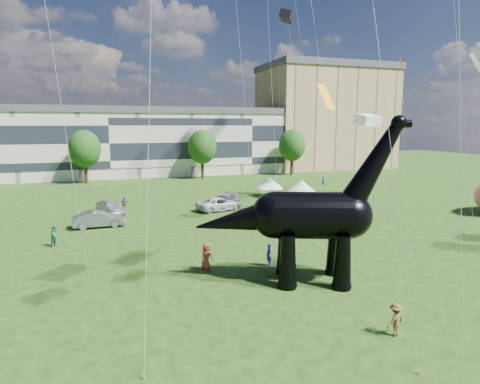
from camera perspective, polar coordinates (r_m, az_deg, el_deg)
name	(u,v)px	position (r m, az deg, el deg)	size (l,w,h in m)	color
ground	(281,307)	(22.63, 5.86, -15.90)	(220.00, 220.00, 0.00)	#16330C
terrace_row	(109,145)	(80.68, -18.10, 6.40)	(78.00, 11.00, 12.00)	beige
apartment_block	(325,119)	(96.66, 11.95, 10.06)	(28.00, 18.00, 22.00)	tan
tree_mid_left	(84,146)	(71.76, -21.26, 6.13)	(5.20, 5.20, 9.44)	#382314
tree_mid_right	(202,144)	(73.55, -5.41, 6.80)	(5.20, 5.20, 9.44)	#382314
tree_far_right	(292,143)	(79.55, 7.42, 6.96)	(5.20, 5.20, 9.44)	#382314
dinosaur_sculpture	(304,218)	(25.01, 9.10, -3.69)	(12.82, 6.43, 10.68)	black
car_silver	(110,207)	(46.43, -17.96, -2.01)	(1.90, 4.72, 1.61)	silver
car_grey	(99,219)	(40.78, -19.42, -3.65)	(1.68, 4.83, 1.59)	slate
car_white	(220,204)	(46.08, -2.93, -1.70)	(2.50, 5.43, 1.51)	silver
car_dark	(224,201)	(47.37, -2.25, -1.35)	(2.20, 5.40, 1.57)	#595960
gazebo_near	(302,186)	(52.21, 8.76, 0.80)	(5.04, 5.04, 2.70)	silver
gazebo_far	(269,183)	(55.27, 4.16, 1.31)	(4.11, 4.11, 2.64)	silver
visitors	(155,232)	(34.34, -12.02, -5.63)	(52.57, 42.99, 1.84)	#5A3271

